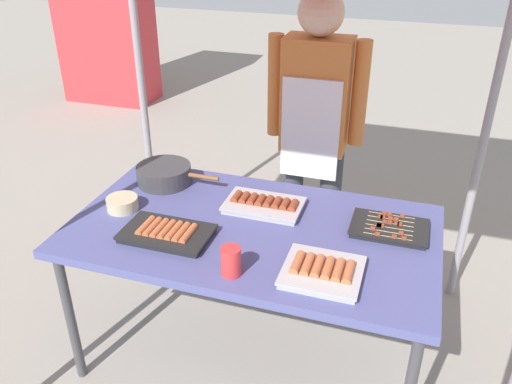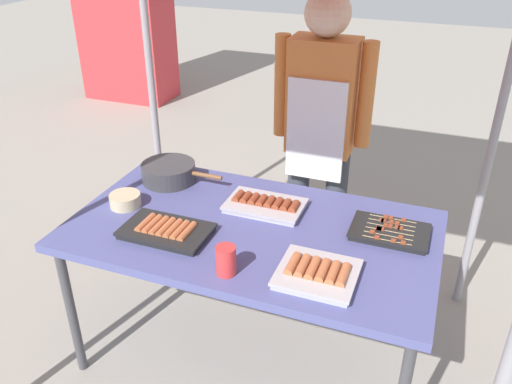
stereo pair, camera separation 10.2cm
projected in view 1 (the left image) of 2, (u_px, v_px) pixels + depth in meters
The scene contains 11 objects.
ground_plane at pixel (253, 352), 2.68m from camera, with size 18.00×18.00×0.00m, color gray.
stall_table at pixel (253, 237), 2.34m from camera, with size 1.60×0.90×0.75m.
tray_grilled_sausages at pixel (167, 233), 2.24m from camera, with size 0.38×0.23×0.05m.
tray_meat_skewers at pixel (389, 228), 2.28m from camera, with size 0.33×0.22×0.04m.
tray_pork_links at pixel (264, 205), 2.44m from camera, with size 0.36×0.23×0.06m.
tray_spring_rolls at pixel (322, 271), 2.00m from camera, with size 0.30×0.27×0.06m.
cooking_wok at pixel (164, 174), 2.66m from camera, with size 0.43×0.27×0.09m.
condiment_bowl at pixel (122, 203), 2.44m from camera, with size 0.14×0.14×0.06m, color #BFB28C.
drink_cup_near_edge at pixel (231, 261), 1.99m from camera, with size 0.08×0.08×0.12m, color red.
vendor_woman at pixel (315, 123), 2.77m from camera, with size 0.52×0.23×1.66m.
neighbor_stall_left at pixel (103, 5), 5.65m from camera, with size 0.97×0.56×2.08m.
Camera 1 is at (0.62, -1.86, 2.00)m, focal length 37.00 mm.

